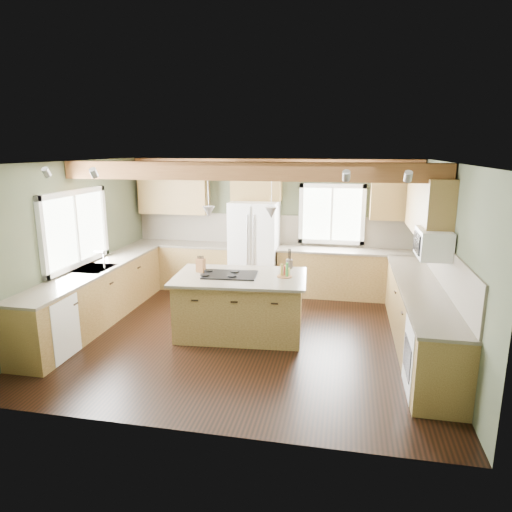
# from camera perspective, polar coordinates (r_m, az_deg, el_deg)

# --- Properties ---
(floor) EXTENTS (5.60, 5.60, 0.00)m
(floor) POSITION_cam_1_polar(r_m,az_deg,el_deg) (7.09, -1.21, -9.83)
(floor) COLOR black
(floor) RESTS_ON ground
(ceiling) EXTENTS (5.60, 5.60, 0.00)m
(ceiling) POSITION_cam_1_polar(r_m,az_deg,el_deg) (6.52, -1.33, 11.66)
(ceiling) COLOR silver
(ceiling) RESTS_ON wall_back
(wall_back) EXTENTS (5.60, 0.00, 5.60)m
(wall_back) POSITION_cam_1_polar(r_m,az_deg,el_deg) (9.10, 2.13, 3.92)
(wall_back) COLOR #3F4833
(wall_back) RESTS_ON ground
(wall_left) EXTENTS (0.00, 5.00, 5.00)m
(wall_left) POSITION_cam_1_polar(r_m,az_deg,el_deg) (7.78, -21.86, 1.32)
(wall_left) COLOR #3F4833
(wall_left) RESTS_ON ground
(wall_right) EXTENTS (0.00, 5.00, 5.00)m
(wall_right) POSITION_cam_1_polar(r_m,az_deg,el_deg) (6.68, 22.88, -0.62)
(wall_right) COLOR #3F4833
(wall_right) RESTS_ON ground
(ceiling_beam) EXTENTS (5.55, 0.26, 0.26)m
(ceiling_beam) POSITION_cam_1_polar(r_m,az_deg,el_deg) (6.59, -1.19, 10.55)
(ceiling_beam) COLOR brown
(ceiling_beam) RESTS_ON ceiling
(soffit_trim) EXTENTS (5.55, 0.20, 0.10)m
(soffit_trim) POSITION_cam_1_polar(r_m,az_deg,el_deg) (8.88, 2.10, 11.73)
(soffit_trim) COLOR brown
(soffit_trim) RESTS_ON ceiling
(backsplash_back) EXTENTS (5.58, 0.03, 0.58)m
(backsplash_back) POSITION_cam_1_polar(r_m,az_deg,el_deg) (9.10, 2.11, 3.34)
(backsplash_back) COLOR brown
(backsplash_back) RESTS_ON wall_back
(backsplash_right) EXTENTS (0.03, 3.70, 0.58)m
(backsplash_right) POSITION_cam_1_polar(r_m,az_deg,el_deg) (6.75, 22.61, -1.26)
(backsplash_right) COLOR brown
(backsplash_right) RESTS_ON wall_right
(base_cab_back_left) EXTENTS (2.02, 0.60, 0.88)m
(base_cab_back_left) POSITION_cam_1_polar(r_m,az_deg,el_deg) (9.44, -9.00, -1.23)
(base_cab_back_left) COLOR brown
(base_cab_back_left) RESTS_ON floor
(counter_back_left) EXTENTS (2.06, 0.64, 0.04)m
(counter_back_left) POSITION_cam_1_polar(r_m,az_deg,el_deg) (9.34, -9.10, 1.50)
(counter_back_left) COLOR #4A4236
(counter_back_left) RESTS_ON base_cab_back_left
(base_cab_back_right) EXTENTS (2.62, 0.60, 0.88)m
(base_cab_back_right) POSITION_cam_1_polar(r_m,az_deg,el_deg) (8.88, 11.31, -2.26)
(base_cab_back_right) COLOR brown
(base_cab_back_right) RESTS_ON floor
(counter_back_right) EXTENTS (2.66, 0.64, 0.04)m
(counter_back_right) POSITION_cam_1_polar(r_m,az_deg,el_deg) (8.77, 11.45, 0.64)
(counter_back_right) COLOR #4A4236
(counter_back_right) RESTS_ON base_cab_back_right
(base_cab_left) EXTENTS (0.60, 3.70, 0.88)m
(base_cab_left) POSITION_cam_1_polar(r_m,az_deg,el_deg) (7.87, -19.28, -4.81)
(base_cab_left) COLOR brown
(base_cab_left) RESTS_ON floor
(counter_left) EXTENTS (0.64, 3.74, 0.04)m
(counter_left) POSITION_cam_1_polar(r_m,az_deg,el_deg) (7.75, -19.54, -1.57)
(counter_left) COLOR #4A4236
(counter_left) RESTS_ON base_cab_left
(base_cab_right) EXTENTS (0.60, 3.70, 0.88)m
(base_cab_right) POSITION_cam_1_polar(r_m,az_deg,el_deg) (6.92, 19.71, -7.34)
(base_cab_right) COLOR brown
(base_cab_right) RESTS_ON floor
(counter_right) EXTENTS (0.64, 3.74, 0.04)m
(counter_right) POSITION_cam_1_polar(r_m,az_deg,el_deg) (6.78, 20.01, -3.70)
(counter_right) COLOR #4A4236
(counter_right) RESTS_ON base_cab_right
(upper_cab_back_left) EXTENTS (1.40, 0.35, 0.90)m
(upper_cab_back_left) POSITION_cam_1_polar(r_m,az_deg,el_deg) (9.37, -10.24, 8.00)
(upper_cab_back_left) COLOR brown
(upper_cab_back_left) RESTS_ON wall_back
(upper_cab_over_fridge) EXTENTS (0.96, 0.35, 0.70)m
(upper_cab_over_fridge) POSITION_cam_1_polar(r_m,az_deg,el_deg) (8.88, 0.06, 9.22)
(upper_cab_over_fridge) COLOR brown
(upper_cab_over_fridge) RESTS_ON wall_back
(upper_cab_right) EXTENTS (0.35, 2.20, 0.90)m
(upper_cab_right) POSITION_cam_1_polar(r_m,az_deg,el_deg) (7.41, 20.66, 5.98)
(upper_cab_right) COLOR brown
(upper_cab_right) RESTS_ON wall_right
(upper_cab_back_corner) EXTENTS (0.90, 0.35, 0.90)m
(upper_cab_back_corner) POSITION_cam_1_polar(r_m,az_deg,el_deg) (8.78, 17.10, 7.27)
(upper_cab_back_corner) COLOR brown
(upper_cab_back_corner) RESTS_ON wall_back
(window_left) EXTENTS (0.04, 1.60, 1.05)m
(window_left) POSITION_cam_1_polar(r_m,az_deg,el_deg) (7.76, -21.70, 3.20)
(window_left) COLOR white
(window_left) RESTS_ON wall_left
(window_back) EXTENTS (1.10, 0.04, 1.00)m
(window_back) POSITION_cam_1_polar(r_m,az_deg,el_deg) (8.94, 9.45, 5.19)
(window_back) COLOR white
(window_back) RESTS_ON wall_back
(sink) EXTENTS (0.50, 0.65, 0.03)m
(sink) POSITION_cam_1_polar(r_m,az_deg,el_deg) (7.75, -19.55, -1.53)
(sink) COLOR #262628
(sink) RESTS_ON counter_left
(faucet) EXTENTS (0.02, 0.02, 0.28)m
(faucet) POSITION_cam_1_polar(r_m,az_deg,el_deg) (7.62, -18.46, -0.56)
(faucet) COLOR #B2B2B7
(faucet) RESTS_ON sink
(dishwasher) EXTENTS (0.60, 0.60, 0.84)m
(dishwasher) POSITION_cam_1_polar(r_m,az_deg,el_deg) (6.85, -24.68, -8.10)
(dishwasher) COLOR white
(dishwasher) RESTS_ON floor
(oven) EXTENTS (0.60, 0.72, 0.84)m
(oven) POSITION_cam_1_polar(r_m,az_deg,el_deg) (5.74, 21.45, -11.96)
(oven) COLOR white
(oven) RESTS_ON floor
(microwave) EXTENTS (0.40, 0.70, 0.38)m
(microwave) POSITION_cam_1_polar(r_m,az_deg,el_deg) (6.54, 21.28, 1.48)
(microwave) COLOR white
(microwave) RESTS_ON wall_right
(pendant_left) EXTENTS (0.18, 0.18, 0.16)m
(pendant_left) POSITION_cam_1_polar(r_m,az_deg,el_deg) (6.75, -5.94, 5.52)
(pendant_left) COLOR #B2B2B7
(pendant_left) RESTS_ON ceiling
(pendant_right) EXTENTS (0.18, 0.18, 0.16)m
(pendant_right) POSITION_cam_1_polar(r_m,az_deg,el_deg) (6.62, 1.92, 5.42)
(pendant_right) COLOR #B2B2B7
(pendant_right) RESTS_ON ceiling
(refrigerator) EXTENTS (0.90, 0.74, 1.80)m
(refrigerator) POSITION_cam_1_polar(r_m,az_deg,el_deg) (8.86, -0.20, 1.03)
(refrigerator) COLOR white
(refrigerator) RESTS_ON floor
(island) EXTENTS (1.93, 1.27, 0.88)m
(island) POSITION_cam_1_polar(r_m,az_deg,el_deg) (7.01, -1.95, -6.25)
(island) COLOR olive
(island) RESTS_ON floor
(island_top) EXTENTS (2.06, 1.40, 0.04)m
(island_top) POSITION_cam_1_polar(r_m,az_deg,el_deg) (6.87, -1.98, -2.64)
(island_top) COLOR #4A4236
(island_top) RESTS_ON island
(cooktop) EXTENTS (0.84, 0.59, 0.02)m
(cooktop) POSITION_cam_1_polar(r_m,az_deg,el_deg) (6.89, -3.25, -2.35)
(cooktop) COLOR black
(cooktop) RESTS_ON island_top
(knife_block) EXTENTS (0.15, 0.12, 0.21)m
(knife_block) POSITION_cam_1_polar(r_m,az_deg,el_deg) (7.09, -6.92, -1.17)
(knife_block) COLOR brown
(knife_block) RESTS_ON island_top
(utensil_crock) EXTENTS (0.13, 0.13, 0.14)m
(utensil_crock) POSITION_cam_1_polar(r_m,az_deg,el_deg) (7.29, 4.19, -0.98)
(utensil_crock) COLOR #382F2C
(utensil_crock) RESTS_ON island_top
(bottle_tray) EXTENTS (0.29, 0.29, 0.21)m
(bottle_tray) POSITION_cam_1_polar(r_m,az_deg,el_deg) (6.79, 3.59, -1.75)
(bottle_tray) COLOR brown
(bottle_tray) RESTS_ON island_top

